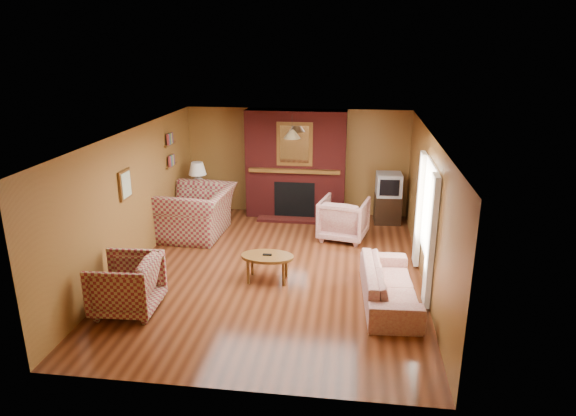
# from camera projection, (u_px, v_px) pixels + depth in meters

# --- Properties ---
(floor) EXTENTS (6.50, 6.50, 0.00)m
(floor) POSITION_uv_depth(u_px,v_px,m) (275.00, 270.00, 8.96)
(floor) COLOR #441F0E
(floor) RESTS_ON ground
(ceiling) EXTENTS (6.50, 6.50, 0.00)m
(ceiling) POSITION_uv_depth(u_px,v_px,m) (274.00, 134.00, 8.21)
(ceiling) COLOR white
(ceiling) RESTS_ON wall_back
(wall_back) EXTENTS (6.50, 0.00, 6.50)m
(wall_back) POSITION_uv_depth(u_px,v_px,m) (297.00, 162.00, 11.65)
(wall_back) COLOR olive
(wall_back) RESTS_ON floor
(wall_front) EXTENTS (6.50, 0.00, 6.50)m
(wall_front) POSITION_uv_depth(u_px,v_px,m) (228.00, 297.00, 5.53)
(wall_front) COLOR olive
(wall_front) RESTS_ON floor
(wall_left) EXTENTS (0.00, 6.50, 6.50)m
(wall_left) POSITION_uv_depth(u_px,v_px,m) (133.00, 199.00, 8.90)
(wall_left) COLOR olive
(wall_left) RESTS_ON floor
(wall_right) EXTENTS (0.00, 6.50, 6.50)m
(wall_right) POSITION_uv_depth(u_px,v_px,m) (428.00, 211.00, 8.28)
(wall_right) COLOR olive
(wall_right) RESTS_ON floor
(fireplace) EXTENTS (2.20, 0.82, 2.40)m
(fireplace) POSITION_uv_depth(u_px,v_px,m) (296.00, 165.00, 11.40)
(fireplace) COLOR #541412
(fireplace) RESTS_ON floor
(window_right) EXTENTS (0.10, 1.85, 2.00)m
(window_right) POSITION_uv_depth(u_px,v_px,m) (426.00, 220.00, 8.12)
(window_right) COLOR beige
(window_right) RESTS_ON wall_right
(bookshelf) EXTENTS (0.09, 0.55, 0.71)m
(bookshelf) POSITION_uv_depth(u_px,v_px,m) (172.00, 151.00, 10.54)
(bookshelf) COLOR brown
(bookshelf) RESTS_ON wall_left
(botanical_print) EXTENTS (0.05, 0.40, 0.50)m
(botanical_print) POSITION_uv_depth(u_px,v_px,m) (125.00, 185.00, 8.50)
(botanical_print) COLOR brown
(botanical_print) RESTS_ON wall_left
(pendant_light) EXTENTS (0.36, 0.36, 0.48)m
(pendant_light) POSITION_uv_depth(u_px,v_px,m) (292.00, 134.00, 10.50)
(pendant_light) COLOR black
(pendant_light) RESTS_ON ceiling
(plaid_loveseat) EXTENTS (1.40, 1.58, 0.99)m
(plaid_loveseat) POSITION_uv_depth(u_px,v_px,m) (197.00, 212.00, 10.46)
(plaid_loveseat) COLOR maroon
(plaid_loveseat) RESTS_ON floor
(plaid_armchair) EXTENTS (0.97, 0.94, 0.84)m
(plaid_armchair) POSITION_uv_depth(u_px,v_px,m) (126.00, 285.00, 7.51)
(plaid_armchair) COLOR maroon
(plaid_armchair) RESTS_ON floor
(floral_sofa) EXTENTS (0.88, 2.02, 0.58)m
(floral_sofa) POSITION_uv_depth(u_px,v_px,m) (389.00, 284.00, 7.81)
(floral_sofa) COLOR #BDA792
(floral_sofa) RESTS_ON floor
(floral_armchair) EXTENTS (1.07, 1.09, 0.84)m
(floral_armchair) POSITION_uv_depth(u_px,v_px,m) (344.00, 219.00, 10.29)
(floral_armchair) COLOR #BDA792
(floral_armchair) RESTS_ON floor
(coffee_table) EXTENTS (0.88, 0.54, 0.47)m
(coffee_table) POSITION_uv_depth(u_px,v_px,m) (267.00, 258.00, 8.49)
(coffee_table) COLOR brown
(coffee_table) RESTS_ON floor
(side_table) EXTENTS (0.51, 0.51, 0.66)m
(side_table) POSITION_uv_depth(u_px,v_px,m) (199.00, 205.00, 11.43)
(side_table) COLOR brown
(side_table) RESTS_ON floor
(table_lamp) EXTENTS (0.39, 0.39, 0.64)m
(table_lamp) POSITION_uv_depth(u_px,v_px,m) (198.00, 175.00, 11.21)
(table_lamp) COLOR white
(table_lamp) RESTS_ON side_table
(tv_stand) EXTENTS (0.59, 0.54, 0.62)m
(tv_stand) POSITION_uv_depth(u_px,v_px,m) (387.00, 209.00, 11.25)
(tv_stand) COLOR black
(tv_stand) RESTS_ON floor
(crt_tv) EXTENTS (0.56, 0.55, 0.49)m
(crt_tv) POSITION_uv_depth(u_px,v_px,m) (389.00, 185.00, 11.07)
(crt_tv) COLOR #A4A6AB
(crt_tv) RESTS_ON tv_stand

